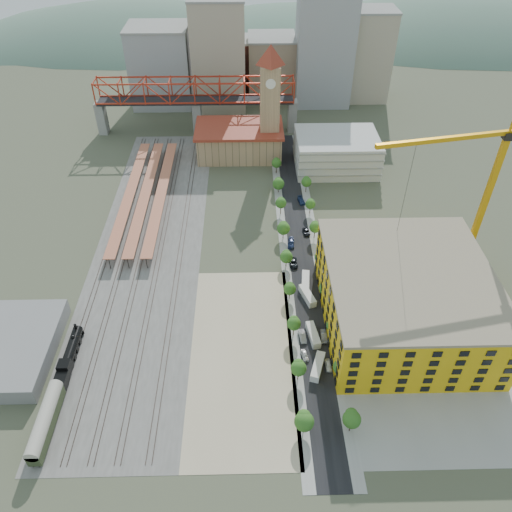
{
  "coord_description": "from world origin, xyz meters",
  "views": [
    {
      "loc": [
        -2.09,
        -118.91,
        107.81
      ],
      "look_at": [
        0.49,
        -1.52,
        10.0
      ],
      "focal_mm": 35.0,
      "sensor_mm": 36.0,
      "label": 1
    }
  ],
  "objects_px": {
    "site_trailer_b": "(313,335)",
    "clock_tower": "(270,93)",
    "coach": "(46,421)",
    "site_trailer_c": "(307,296)",
    "site_trailer_d": "(305,282)",
    "construction_building": "(405,298)",
    "tower_crane": "(483,176)",
    "locomotive": "(69,358)",
    "site_trailer_a": "(318,367)",
    "car_0": "(305,356)"
  },
  "relations": [
    {
      "from": "clock_tower",
      "to": "locomotive",
      "type": "distance_m",
      "value": 130.16
    },
    {
      "from": "locomotive",
      "to": "construction_building",
      "type": "bearing_deg",
      "value": 8.33
    },
    {
      "from": "locomotive",
      "to": "tower_crane",
      "type": "xyz_separation_m",
      "value": [
        115.43,
        36.79,
        32.18
      ]
    },
    {
      "from": "locomotive",
      "to": "car_0",
      "type": "height_order",
      "value": "locomotive"
    },
    {
      "from": "locomotive",
      "to": "tower_crane",
      "type": "bearing_deg",
      "value": 17.68
    },
    {
      "from": "site_trailer_b",
      "to": "car_0",
      "type": "distance_m",
      "value": 7.48
    },
    {
      "from": "clock_tower",
      "to": "tower_crane",
      "type": "distance_m",
      "value": 95.96
    },
    {
      "from": "construction_building",
      "to": "coach",
      "type": "bearing_deg",
      "value": -160.3
    },
    {
      "from": "construction_building",
      "to": "site_trailer_a",
      "type": "relative_size",
      "value": 5.72
    },
    {
      "from": "locomotive",
      "to": "site_trailer_b",
      "type": "xyz_separation_m",
      "value": [
        66.0,
        7.54,
        -1.01
      ]
    },
    {
      "from": "site_trailer_a",
      "to": "site_trailer_b",
      "type": "relative_size",
      "value": 1.02
    },
    {
      "from": "clock_tower",
      "to": "tower_crane",
      "type": "relative_size",
      "value": 0.93
    },
    {
      "from": "car_0",
      "to": "coach",
      "type": "bearing_deg",
      "value": -172.04
    },
    {
      "from": "tower_crane",
      "to": "car_0",
      "type": "height_order",
      "value": "tower_crane"
    },
    {
      "from": "construction_building",
      "to": "site_trailer_a",
      "type": "height_order",
      "value": "construction_building"
    },
    {
      "from": "locomotive",
      "to": "site_trailer_a",
      "type": "xyz_separation_m",
      "value": [
        66.0,
        -3.52,
        -0.98
      ]
    },
    {
      "from": "tower_crane",
      "to": "site_trailer_a",
      "type": "relative_size",
      "value": 6.3
    },
    {
      "from": "car_0",
      "to": "clock_tower",
      "type": "bearing_deg",
      "value": 82.75
    },
    {
      "from": "clock_tower",
      "to": "construction_building",
      "type": "bearing_deg",
      "value": -71.22
    },
    {
      "from": "clock_tower",
      "to": "locomotive",
      "type": "height_order",
      "value": "clock_tower"
    },
    {
      "from": "construction_building",
      "to": "locomotive",
      "type": "relative_size",
      "value": 2.16
    },
    {
      "from": "site_trailer_a",
      "to": "site_trailer_d",
      "type": "bearing_deg",
      "value": 108.36
    },
    {
      "from": "locomotive",
      "to": "car_0",
      "type": "bearing_deg",
      "value": 0.64
    },
    {
      "from": "construction_building",
      "to": "locomotive",
      "type": "bearing_deg",
      "value": -171.67
    },
    {
      "from": "coach",
      "to": "site_trailer_c",
      "type": "distance_m",
      "value": 78.65
    },
    {
      "from": "site_trailer_b",
      "to": "site_trailer_d",
      "type": "bearing_deg",
      "value": 81.3
    },
    {
      "from": "construction_building",
      "to": "coach",
      "type": "relative_size",
      "value": 2.59
    },
    {
      "from": "coach",
      "to": "car_0",
      "type": "bearing_deg",
      "value": 17.75
    },
    {
      "from": "tower_crane",
      "to": "site_trailer_b",
      "type": "distance_m",
      "value": 66.33
    },
    {
      "from": "construction_building",
      "to": "locomotive",
      "type": "xyz_separation_m",
      "value": [
        -92.0,
        -13.47,
        -7.22
      ]
    },
    {
      "from": "site_trailer_a",
      "to": "car_0",
      "type": "height_order",
      "value": "site_trailer_a"
    },
    {
      "from": "coach",
      "to": "tower_crane",
      "type": "xyz_separation_m",
      "value": [
        115.43,
        56.25,
        31.11
      ]
    },
    {
      "from": "coach",
      "to": "site_trailer_d",
      "type": "relative_size",
      "value": 2.26
    },
    {
      "from": "site_trailer_b",
      "to": "site_trailer_c",
      "type": "distance_m",
      "value": 15.72
    },
    {
      "from": "site_trailer_d",
      "to": "construction_building",
      "type": "bearing_deg",
      "value": -25.02
    },
    {
      "from": "construction_building",
      "to": "tower_crane",
      "type": "height_order",
      "value": "tower_crane"
    },
    {
      "from": "site_trailer_a",
      "to": "site_trailer_c",
      "type": "height_order",
      "value": "site_trailer_a"
    },
    {
      "from": "site_trailer_a",
      "to": "site_trailer_d",
      "type": "height_order",
      "value": "site_trailer_a"
    },
    {
      "from": "tower_crane",
      "to": "car_0",
      "type": "distance_m",
      "value": 72.01
    },
    {
      "from": "coach",
      "to": "tower_crane",
      "type": "relative_size",
      "value": 0.35
    },
    {
      "from": "locomotive",
      "to": "car_0",
      "type": "xyz_separation_m",
      "value": [
        63.0,
        0.7,
        -1.51
      ]
    },
    {
      "from": "site_trailer_b",
      "to": "site_trailer_c",
      "type": "height_order",
      "value": "same"
    },
    {
      "from": "clock_tower",
      "to": "site_trailer_b",
      "type": "relative_size",
      "value": 6.02
    },
    {
      "from": "site_trailer_b",
      "to": "site_trailer_c",
      "type": "relative_size",
      "value": 1.0
    },
    {
      "from": "site_trailer_b",
      "to": "clock_tower",
      "type": "bearing_deg",
      "value": 85.62
    },
    {
      "from": "site_trailer_c",
      "to": "site_trailer_d",
      "type": "xyz_separation_m",
      "value": [
        0.0,
        6.26,
        0.0
      ]
    },
    {
      "from": "site_trailer_d",
      "to": "site_trailer_c",
      "type": "bearing_deg",
      "value": -83.33
    },
    {
      "from": "coach",
      "to": "site_trailer_c",
      "type": "xyz_separation_m",
      "value": [
        66.0,
        42.73,
        -2.08
      ]
    },
    {
      "from": "site_trailer_b",
      "to": "site_trailer_d",
      "type": "height_order",
      "value": "site_trailer_d"
    },
    {
      "from": "construction_building",
      "to": "site_trailer_c",
      "type": "distance_m",
      "value": 28.98
    }
  ]
}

